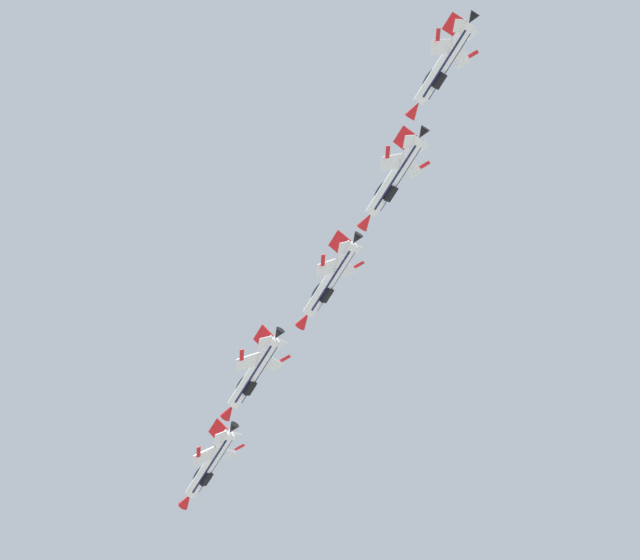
{
  "coord_description": "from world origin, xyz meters",
  "views": [
    {
      "loc": [
        3.75,
        -3.5,
        1.64
      ],
      "look_at": [
        16.61,
        42.69,
        139.13
      ],
      "focal_mm": 58.75,
      "sensor_mm": 36.0,
      "label": 1
    }
  ],
  "objects_px": {
    "fighter_jet_left_outer": "(394,178)",
    "fighter_jet_lead": "(209,465)",
    "fighter_jet_right_outer": "(442,65)",
    "fighter_jet_right_wing": "(329,280)",
    "fighter_jet_left_wing": "(253,374)"
  },
  "relations": [
    {
      "from": "fighter_jet_right_wing",
      "to": "fighter_jet_right_outer",
      "type": "xyz_separation_m",
      "value": [
        6.48,
        -32.03,
        2.72
      ]
    },
    {
      "from": "fighter_jet_left_outer",
      "to": "fighter_jet_left_wing",
      "type": "bearing_deg",
      "value": 93.37
    },
    {
      "from": "fighter_jet_lead",
      "to": "fighter_jet_left_outer",
      "type": "bearing_deg",
      "value": -89.98
    },
    {
      "from": "fighter_jet_right_outer",
      "to": "fighter_jet_left_outer",
      "type": "bearing_deg",
      "value": 82.98
    },
    {
      "from": "fighter_jet_lead",
      "to": "fighter_jet_left_wing",
      "type": "xyz_separation_m",
      "value": [
        2.5,
        -16.56,
        -1.22
      ]
    },
    {
      "from": "fighter_jet_lead",
      "to": "fighter_jet_left_outer",
      "type": "distance_m",
      "value": 50.74
    },
    {
      "from": "fighter_jet_left_outer",
      "to": "fighter_jet_right_wing",
      "type": "bearing_deg",
      "value": 88.82
    },
    {
      "from": "fighter_jet_lead",
      "to": "fighter_jet_right_wing",
      "type": "distance_m",
      "value": 33.69
    },
    {
      "from": "fighter_jet_lead",
      "to": "fighter_jet_right_outer",
      "type": "relative_size",
      "value": 1.0
    },
    {
      "from": "fighter_jet_lead",
      "to": "fighter_jet_right_outer",
      "type": "distance_m",
      "value": 66.38
    },
    {
      "from": "fighter_jet_right_wing",
      "to": "fighter_jet_right_outer",
      "type": "bearing_deg",
      "value": -93.98
    },
    {
      "from": "fighter_jet_right_outer",
      "to": "fighter_jet_left_wing",
      "type": "bearing_deg",
      "value": 90.11
    },
    {
      "from": "fighter_jet_left_outer",
      "to": "fighter_jet_lead",
      "type": "bearing_deg",
      "value": 90.02
    },
    {
      "from": "fighter_jet_lead",
      "to": "fighter_jet_left_outer",
      "type": "relative_size",
      "value": 1.0
    },
    {
      "from": "fighter_jet_right_wing",
      "to": "fighter_jet_left_outer",
      "type": "height_order",
      "value": "fighter_jet_right_wing"
    }
  ]
}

